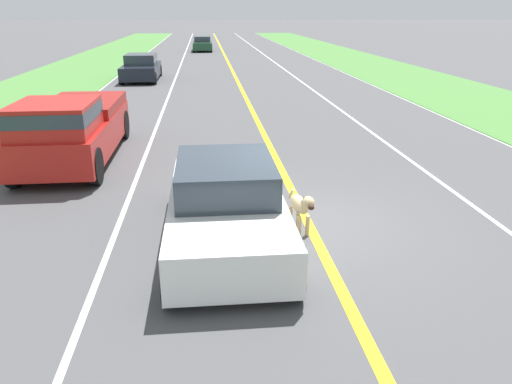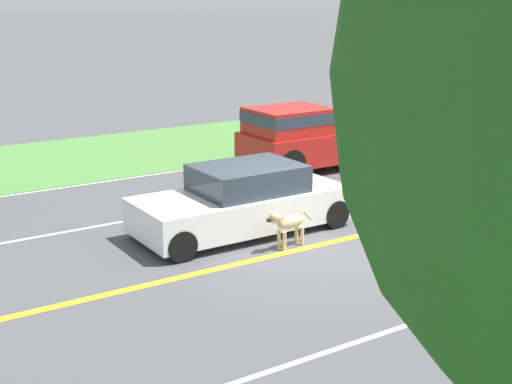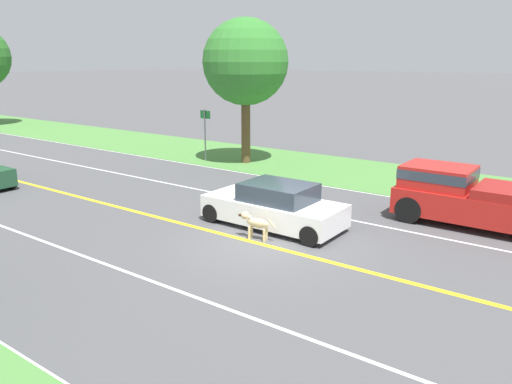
{
  "view_description": "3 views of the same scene",
  "coord_description": "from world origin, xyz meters",
  "px_view_note": "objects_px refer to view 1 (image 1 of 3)",
  "views": [
    {
      "loc": [
        1.83,
        8.4,
        3.73
      ],
      "look_at": [
        1.11,
        1.36,
        1.14
      ],
      "focal_mm": 35.0,
      "sensor_mm": 36.0,
      "label": 1
    },
    {
      "loc": [
        -10.38,
        8.03,
        4.75
      ],
      "look_at": [
        1.34,
        0.41,
        0.86
      ],
      "focal_mm": 50.0,
      "sensor_mm": 36.0,
      "label": 2
    },
    {
      "loc": [
        -10.79,
        -7.63,
        5.06
      ],
      "look_at": [
        0.77,
        0.78,
        1.25
      ],
      "focal_mm": 35.0,
      "sensor_mm": 36.0,
      "label": 3
    }
  ],
  "objects_px": {
    "dog": "(301,206)",
    "car_trailing_mid": "(202,44)",
    "car_trailing_near": "(141,68)",
    "ego_car": "(226,206)",
    "pickup_truck": "(72,127)"
  },
  "relations": [
    {
      "from": "dog",
      "to": "car_trailing_mid",
      "type": "xyz_separation_m",
      "value": [
        1.68,
        -42.04,
        0.12
      ]
    },
    {
      "from": "ego_car",
      "to": "car_trailing_mid",
      "type": "height_order",
      "value": "ego_car"
    },
    {
      "from": "ego_car",
      "to": "pickup_truck",
      "type": "xyz_separation_m",
      "value": [
        3.7,
        -5.18,
        0.27
      ]
    },
    {
      "from": "pickup_truck",
      "to": "car_trailing_near",
      "type": "xyz_separation_m",
      "value": [
        0.1,
        -16.18,
        -0.26
      ]
    },
    {
      "from": "ego_car",
      "to": "car_trailing_near",
      "type": "distance_m",
      "value": 21.7
    },
    {
      "from": "car_trailing_mid",
      "to": "car_trailing_near",
      "type": "bearing_deg",
      "value": 80.68
    },
    {
      "from": "ego_car",
      "to": "car_trailing_mid",
      "type": "relative_size",
      "value": 1.0
    },
    {
      "from": "ego_car",
      "to": "car_trailing_near",
      "type": "xyz_separation_m",
      "value": [
        3.8,
        -21.36,
        0.01
      ]
    },
    {
      "from": "dog",
      "to": "car_trailing_mid",
      "type": "distance_m",
      "value": 42.08
    },
    {
      "from": "ego_car",
      "to": "pickup_truck",
      "type": "relative_size",
      "value": 0.8
    },
    {
      "from": "ego_car",
      "to": "dog",
      "type": "bearing_deg",
      "value": -171.39
    },
    {
      "from": "ego_car",
      "to": "dog",
      "type": "relative_size",
      "value": 3.65
    },
    {
      "from": "car_trailing_mid",
      "to": "pickup_truck",
      "type": "bearing_deg",
      "value": 84.87
    },
    {
      "from": "pickup_truck",
      "to": "car_trailing_near",
      "type": "bearing_deg",
      "value": -89.66
    },
    {
      "from": "pickup_truck",
      "to": "car_trailing_mid",
      "type": "xyz_separation_m",
      "value": [
        -3.33,
        -37.06,
        -0.28
      ]
    }
  ]
}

